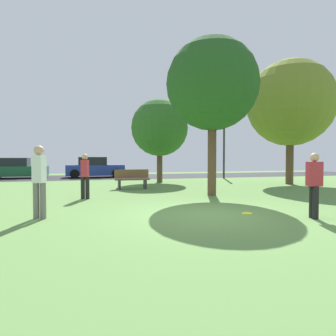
# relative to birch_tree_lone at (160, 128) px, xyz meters

# --- Properties ---
(ground_plane) EXTENTS (44.00, 44.00, 0.00)m
(ground_plane) POSITION_rel_birch_tree_lone_xyz_m (-1.23, -10.08, -3.23)
(ground_plane) COLOR #5B8442
(road_strip) EXTENTS (44.00, 6.40, 0.01)m
(road_strip) POSITION_rel_birch_tree_lone_xyz_m (-1.23, 5.92, -3.22)
(road_strip) COLOR #28282B
(road_strip) RESTS_ON ground_plane
(birch_tree_lone) EXTENTS (3.36, 3.36, 4.92)m
(birch_tree_lone) POSITION_rel_birch_tree_lone_xyz_m (0.00, 0.00, 0.00)
(birch_tree_lone) COLOR brown
(birch_tree_lone) RESTS_ON ground_plane
(oak_tree_center) EXTENTS (4.71, 4.71, 6.81)m
(oak_tree_center) POSITION_rel_birch_tree_lone_xyz_m (6.64, -3.09, 1.22)
(oak_tree_center) COLOR brown
(oak_tree_center) RESTS_ON ground_plane
(maple_tree_near) EXTENTS (3.51, 3.51, 6.00)m
(maple_tree_near) POSITION_rel_birch_tree_lone_xyz_m (0.47, -6.57, 1.00)
(maple_tree_near) COLOR brown
(maple_tree_near) RESTS_ON ground_plane
(person_thrower) EXTENTS (0.36, 0.29, 1.56)m
(person_thrower) POSITION_rel_birch_tree_lone_xyz_m (1.05, -11.21, -2.38)
(person_thrower) COLOR black
(person_thrower) RESTS_ON ground_plane
(person_bystander) EXTENTS (0.29, 0.36, 1.73)m
(person_bystander) POSITION_rel_birch_tree_lone_xyz_m (-5.23, -9.54, -2.26)
(person_bystander) COLOR slate
(person_bystander) RESTS_ON ground_plane
(person_walking) EXTENTS (0.30, 0.36, 1.58)m
(person_walking) POSITION_rel_birch_tree_lone_xyz_m (-4.22, -6.31, -2.36)
(person_walking) COLOR black
(person_walking) RESTS_ON ground_plane
(frisbee_disc) EXTENTS (0.27, 0.27, 0.03)m
(frisbee_disc) POSITION_rel_birch_tree_lone_xyz_m (-0.19, -10.31, -3.21)
(frisbee_disc) COLOR yellow
(frisbee_disc) RESTS_ON ground_plane
(parked_car_green) EXTENTS (4.07, 1.95, 1.46)m
(parked_car_green) POSITION_rel_birch_tree_lone_xyz_m (-9.06, 6.23, -2.57)
(parked_car_green) COLOR #195633
(parked_car_green) RESTS_ON ground_plane
(parked_car_blue) EXTENTS (4.19, 2.00, 1.52)m
(parked_car_blue) POSITION_rel_birch_tree_lone_xyz_m (-3.60, 5.78, -2.54)
(parked_car_blue) COLOR #233893
(parked_car_blue) RESTS_ON ground_plane
(park_bench) EXTENTS (1.60, 0.45, 0.90)m
(park_bench) POSITION_rel_birch_tree_lone_xyz_m (-2.13, -3.36, -2.76)
(park_bench) COLOR brown
(park_bench) RESTS_ON ground_plane
(street_lamp_post) EXTENTS (0.14, 0.14, 4.50)m
(street_lamp_post) POSITION_rel_birch_tree_lone_xyz_m (5.21, 2.12, -0.98)
(street_lamp_post) COLOR #2D2D33
(street_lamp_post) RESTS_ON ground_plane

